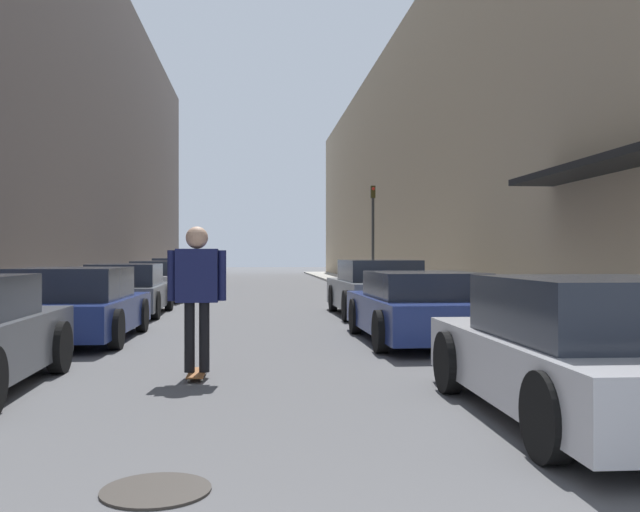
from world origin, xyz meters
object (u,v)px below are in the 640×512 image
(parked_car_left_2, at_px, (127,290))
(manhole_cover, at_px, (156,490))
(parked_car_left_4, at_px, (175,276))
(traffic_light, at_px, (373,227))
(parked_car_left_5, at_px, (186,274))
(parked_car_right_0, at_px, (593,352))
(parked_car_right_1, at_px, (421,307))
(skateboarder, at_px, (197,284))
(parked_car_right_2, at_px, (377,289))
(parked_car_left_3, at_px, (160,281))
(parked_car_left_1, at_px, (75,306))

(parked_car_left_2, height_order, manhole_cover, parked_car_left_2)
(parked_car_left_4, height_order, traffic_light, traffic_light)
(parked_car_left_4, xyz_separation_m, parked_car_left_5, (-0.04, 5.23, -0.04))
(parked_car_right_0, xyz_separation_m, parked_car_right_1, (-0.19, 5.84, -0.03))
(parked_car_right_0, bearing_deg, traffic_light, 86.26)
(parked_car_right_1, height_order, skateboarder, skateboarder)
(parked_car_left_5, height_order, manhole_cover, parked_car_left_5)
(parked_car_right_1, bearing_deg, parked_car_left_2, 134.93)
(parked_car_left_2, bearing_deg, parked_car_right_2, -7.43)
(parked_car_left_5, bearing_deg, parked_car_right_2, -69.84)
(parked_car_left_3, distance_m, parked_car_right_2, 9.02)
(parked_car_left_4, xyz_separation_m, parked_car_right_1, (6.04, -16.96, -0.05))
(skateboarder, distance_m, manhole_cover, 4.33)
(parked_car_left_4, xyz_separation_m, manhole_cover, (2.56, -24.40, -0.64))
(parked_car_left_1, height_order, skateboarder, skateboarder)
(parked_car_left_2, xyz_separation_m, parked_car_left_4, (-0.01, 10.91, 0.03))
(parked_car_left_2, xyz_separation_m, skateboarder, (2.47, -9.31, 0.53))
(parked_car_left_3, bearing_deg, parked_car_left_1, -90.00)
(skateboarder, bearing_deg, traffic_light, 73.58)
(parked_car_left_5, distance_m, parked_car_right_1, 23.00)
(parked_car_left_4, bearing_deg, skateboarder, -83.01)
(parked_car_left_1, bearing_deg, parked_car_left_3, 90.00)
(parked_car_left_4, height_order, parked_car_right_1, parked_car_left_4)
(skateboarder, height_order, traffic_light, traffic_light)
(parked_car_left_3, height_order, manhole_cover, parked_car_left_3)
(parked_car_left_5, bearing_deg, skateboarder, -84.34)
(parked_car_left_4, relative_size, parked_car_right_1, 0.90)
(parked_car_right_0, height_order, parked_car_right_2, parked_car_right_2)
(manhole_cover, bearing_deg, parked_car_right_1, 64.92)
(parked_car_right_0, xyz_separation_m, skateboarder, (-3.75, 2.57, 0.52))
(parked_car_right_0, bearing_deg, parked_car_left_3, 109.23)
(parked_car_left_2, height_order, skateboarder, skateboarder)
(manhole_cover, bearing_deg, parked_car_left_5, 95.01)
(parked_car_left_4, bearing_deg, parked_car_right_0, -74.71)
(parked_car_left_2, xyz_separation_m, traffic_light, (7.51, 7.79, 1.90))
(parked_car_right_2, distance_m, skateboarder, 9.29)
(parked_car_left_5, xyz_separation_m, parked_car_right_1, (6.08, -22.19, -0.01))
(parked_car_right_0, distance_m, manhole_cover, 4.06)
(parked_car_left_2, relative_size, parked_car_left_4, 1.09)
(parked_car_right_0, distance_m, traffic_light, 19.80)
(parked_car_left_5, distance_m, skateboarder, 25.58)
(skateboarder, bearing_deg, parked_car_left_1, 121.33)
(parked_car_right_0, relative_size, parked_car_right_2, 0.90)
(parked_car_left_5, height_order, parked_car_right_2, parked_car_right_2)
(parked_car_left_5, xyz_separation_m, parked_car_right_2, (6.22, -16.94, 0.06))
(parked_car_right_0, bearing_deg, parked_car_left_4, 105.29)
(parked_car_left_1, xyz_separation_m, parked_car_left_4, (-0.06, 16.24, 0.03))
(parked_car_left_3, height_order, parked_car_left_4, parked_car_left_4)
(parked_car_left_2, xyz_separation_m, parked_car_left_5, (-0.05, 16.14, -0.00))
(parked_car_right_1, bearing_deg, parked_car_left_5, 105.33)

